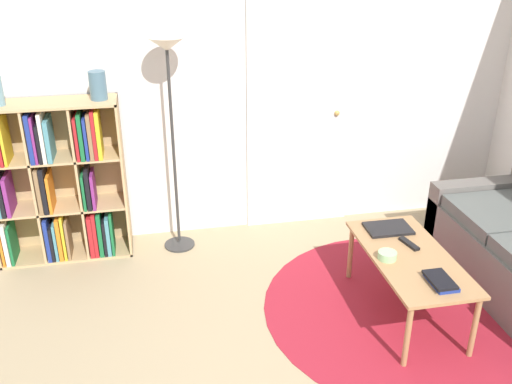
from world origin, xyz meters
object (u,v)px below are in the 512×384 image
object	(u,v)px
laptop	(388,228)
floor_lamp	(169,77)
bowl	(387,255)
coffee_table	(409,261)
bookshelf	(55,182)
vase_on_shelf	(98,85)

from	to	relation	value
laptop	floor_lamp	bearing A→B (deg)	149.03
floor_lamp	bowl	bearing A→B (deg)	-44.01
coffee_table	laptop	bearing A→B (deg)	90.51
floor_lamp	coffee_table	size ratio (longest dim) A/B	1.61
floor_lamp	bowl	distance (m)	2.00
bookshelf	coffee_table	xyz separation A→B (m)	(2.35, -1.27, -0.22)
floor_lamp	coffee_table	xyz separation A→B (m)	(1.44, -1.22, -1.01)
vase_on_shelf	coffee_table	bearing A→B (deg)	-33.18
coffee_table	vase_on_shelf	bearing A→B (deg)	146.82
bowl	coffee_table	bearing A→B (deg)	4.02
bowl	vase_on_shelf	size ratio (longest dim) A/B	0.58
coffee_table	bowl	xyz separation A→B (m)	(-0.17, -0.01, 0.07)
laptop	bowl	xyz separation A→B (m)	(-0.16, -0.37, 0.02)
bookshelf	floor_lamp	size ratio (longest dim) A/B	0.74
bookshelf	bowl	xyz separation A→B (m)	(2.19, -1.29, -0.15)
vase_on_shelf	bowl	bearing A→B (deg)	-35.83
coffee_table	laptop	size ratio (longest dim) A/B	3.31
floor_lamp	laptop	bearing A→B (deg)	-30.97
bookshelf	bowl	world-z (taller)	bookshelf
floor_lamp	bookshelf	bearing A→B (deg)	176.45
bookshelf	vase_on_shelf	size ratio (longest dim) A/B	6.03
bookshelf	bowl	bearing A→B (deg)	-30.46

